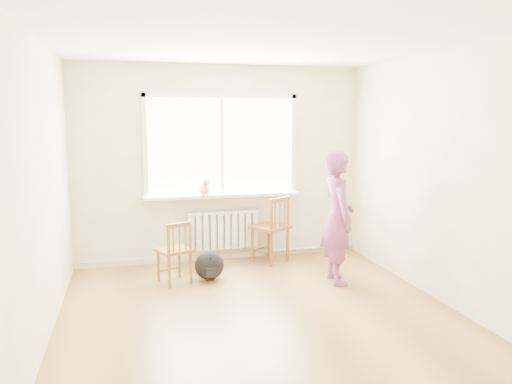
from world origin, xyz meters
TOP-DOWN VIEW (x-y plane):
  - floor at (0.00, 0.00)m, footprint 4.50×4.50m
  - ceiling at (0.00, 0.00)m, footprint 4.50×4.50m
  - back_wall at (0.00, 2.25)m, footprint 4.00×0.01m
  - window at (0.00, 2.22)m, footprint 2.12×0.05m
  - windowsill at (0.00, 2.14)m, footprint 2.15×0.22m
  - radiator at (0.00, 2.16)m, footprint 1.00×0.12m
  - heating_pipe at (1.25, 2.19)m, footprint 1.40×0.04m
  - baseboard at (0.00, 2.23)m, footprint 4.00×0.03m
  - chair_left at (-0.74, 1.32)m, footprint 0.49×0.48m
  - chair_right at (0.65, 1.89)m, footprint 0.62×0.61m
  - person at (1.17, 0.91)m, footprint 0.43×0.61m
  - cat at (-0.28, 2.05)m, footprint 0.20×0.41m
  - backpack at (-0.33, 1.36)m, footprint 0.43×0.37m

SIDE VIEW (x-z plane):
  - floor at x=0.00m, z-range 0.00..0.00m
  - baseboard at x=0.00m, z-range 0.00..0.08m
  - heating_pipe at x=1.25m, z-range 0.06..0.10m
  - backpack at x=-0.33m, z-range 0.00..0.36m
  - chair_left at x=-0.74m, z-range 0.00..0.77m
  - radiator at x=0.00m, z-range 0.16..0.71m
  - chair_right at x=0.65m, z-range 0.00..0.93m
  - person at x=1.17m, z-range 0.00..1.60m
  - windowsill at x=0.00m, z-range 0.91..0.95m
  - cat at x=-0.28m, z-range 0.92..1.20m
  - back_wall at x=0.00m, z-range 0.00..2.70m
  - window at x=0.00m, z-range 0.95..2.37m
  - ceiling at x=0.00m, z-range 2.70..2.70m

